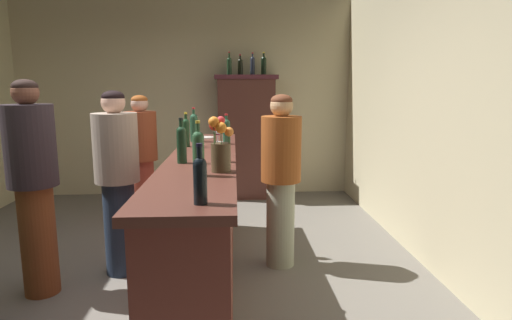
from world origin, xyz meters
TOP-DOWN VIEW (x-y plane):
  - floor at (0.00, 0.00)m, footprint 7.85×7.85m
  - wall_back at (0.00, 3.08)m, footprint 4.97×0.12m
  - wall_right at (2.49, 0.00)m, footprint 0.12×6.16m
  - bar_counter at (0.46, -0.06)m, footprint 0.52×3.14m
  - display_cabinet at (0.89, 2.76)m, footprint 0.88×0.45m
  - wine_bottle_riesling at (0.64, 0.65)m, footprint 0.07×0.07m
  - wine_bottle_merlot at (0.50, -0.80)m, footprint 0.07×0.07m
  - wine_bottle_rose at (0.28, 0.49)m, footprint 0.06×0.06m
  - wine_bottle_syrah at (0.56, -1.44)m, footprint 0.06×0.06m
  - wine_bottle_malbec at (0.34, -0.36)m, footprint 0.07×0.07m
  - wine_bottle_chardonnay at (0.32, 0.85)m, footprint 0.08×0.08m
  - wine_glass_front at (0.55, 0.80)m, footprint 0.08×0.08m
  - wine_glass_mid at (0.62, -0.32)m, footprint 0.08×0.08m
  - flower_arrangement at (0.62, -0.68)m, footprint 0.16×0.15m
  - cheese_plate at (0.41, 1.14)m, footprint 0.18×0.18m
  - display_bottle_left at (0.66, 2.76)m, footprint 0.07×0.07m
  - display_bottle_midleft at (0.81, 2.76)m, footprint 0.07×0.07m
  - display_bottle_center at (0.99, 2.76)m, footprint 0.06×0.06m
  - display_bottle_midright at (1.14, 2.76)m, footprint 0.08×0.08m
  - patron_in_grey at (-0.28, 0.22)m, footprint 0.37×0.37m
  - patron_redhead at (-0.81, -0.13)m, footprint 0.36×0.36m
  - patron_by_cabinet at (-0.37, 1.61)m, footprint 0.36×0.36m
  - bartender at (1.12, 0.31)m, footprint 0.35×0.35m

SIDE VIEW (x-z plane):
  - floor at x=0.00m, z-range 0.00..0.00m
  - bar_counter at x=0.46m, z-range 0.00..1.08m
  - patron_by_cabinet at x=-0.37m, z-range 0.07..1.59m
  - bartender at x=1.12m, z-range 0.08..1.62m
  - patron_in_grey at x=-0.28m, z-range 0.07..1.65m
  - patron_redhead at x=-0.81m, z-range 0.08..1.74m
  - display_cabinet at x=0.89m, z-range 0.04..1.81m
  - cheese_plate at x=0.41m, z-range 1.07..1.08m
  - wine_glass_front at x=0.55m, z-range 1.10..1.24m
  - wine_glass_mid at x=0.62m, z-range 1.11..1.26m
  - wine_bottle_syrah at x=0.56m, z-range 1.06..1.34m
  - wine_bottle_riesling at x=0.64m, z-range 1.06..1.35m
  - wine_bottle_rose at x=0.28m, z-range 1.06..1.37m
  - wine_bottle_malbec at x=0.34m, z-range 1.06..1.38m
  - wine_bottle_merlot at x=0.50m, z-range 1.06..1.39m
  - wine_bottle_chardonnay at x=0.32m, z-range 1.06..1.39m
  - flower_arrangement at x=0.62m, z-range 1.06..1.41m
  - wall_back at x=0.00m, z-range 0.00..2.90m
  - wall_right at x=2.49m, z-range 0.00..2.90m
  - display_bottle_midleft at x=0.81m, z-range 1.76..2.04m
  - display_bottle_left at x=0.66m, z-range 1.75..2.07m
  - display_bottle_center at x=0.99m, z-range 1.76..2.07m
  - display_bottle_midright at x=1.14m, z-range 1.76..2.07m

